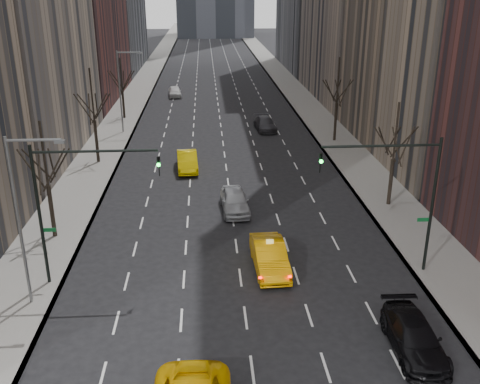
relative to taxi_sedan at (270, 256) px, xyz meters
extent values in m
cube|color=slate|center=(-14.03, 57.14, -0.78)|extent=(4.50, 320.00, 0.15)
cube|color=slate|center=(10.47, 57.14, -0.78)|extent=(4.50, 320.00, 0.15)
cylinder|color=black|center=(-13.78, 5.14, 1.08)|extent=(0.28, 0.28, 3.57)
cylinder|color=black|center=(-13.78, 5.14, 4.99)|extent=(0.16, 0.16, 4.25)
cylinder|color=black|center=(-13.63, 5.98, 4.09)|extent=(0.42, 1.80, 2.52)
cylinder|color=black|center=(-12.97, 5.43, 4.09)|extent=(1.74, 0.72, 2.52)
cylinder|color=black|center=(-13.12, 4.58, 4.09)|extent=(1.46, 1.25, 2.52)
cylinder|color=black|center=(-13.93, 4.29, 4.09)|extent=(0.42, 1.80, 2.52)
cylinder|color=black|center=(-14.59, 4.84, 4.09)|extent=(1.74, 0.72, 2.52)
cylinder|color=black|center=(-14.44, 5.69, 4.09)|extent=(1.46, 1.25, 2.52)
cylinder|color=black|center=(-13.78, 21.14, 1.29)|extent=(0.28, 0.28, 3.99)
cylinder|color=black|center=(-13.78, 21.14, 5.66)|extent=(0.16, 0.16, 4.75)
cylinder|color=black|center=(-13.63, 21.98, 4.51)|extent=(0.42, 1.80, 2.52)
cylinder|color=black|center=(-12.97, 21.43, 4.51)|extent=(1.74, 0.72, 2.52)
cylinder|color=black|center=(-13.12, 20.58, 4.51)|extent=(1.46, 1.25, 2.52)
cylinder|color=black|center=(-13.93, 20.29, 4.51)|extent=(0.42, 1.80, 2.52)
cylinder|color=black|center=(-14.59, 20.84, 4.51)|extent=(1.74, 0.72, 2.52)
cylinder|color=black|center=(-14.44, 21.69, 4.51)|extent=(1.46, 1.25, 2.52)
cylinder|color=black|center=(-13.78, 39.14, 0.98)|extent=(0.28, 0.28, 3.36)
cylinder|color=black|center=(-13.78, 39.14, 4.66)|extent=(0.16, 0.16, 4.00)
cylinder|color=black|center=(-13.63, 39.98, 3.88)|extent=(0.42, 1.80, 2.52)
cylinder|color=black|center=(-12.97, 39.43, 3.88)|extent=(1.74, 0.72, 2.52)
cylinder|color=black|center=(-13.12, 38.58, 3.88)|extent=(1.46, 1.25, 2.52)
cylinder|color=black|center=(-13.93, 38.29, 3.88)|extent=(0.42, 1.80, 2.52)
cylinder|color=black|center=(-14.59, 38.84, 3.88)|extent=(1.74, 0.72, 2.52)
cylinder|color=black|center=(-14.44, 39.69, 3.88)|extent=(1.46, 1.25, 2.52)
cylinder|color=black|center=(10.22, 9.14, 1.08)|extent=(0.28, 0.28, 3.57)
cylinder|color=black|center=(10.22, 9.14, 4.99)|extent=(0.16, 0.16, 4.25)
cylinder|color=black|center=(10.37, 9.98, 4.09)|extent=(0.42, 1.80, 2.52)
cylinder|color=black|center=(11.03, 9.43, 4.09)|extent=(1.74, 0.72, 2.52)
cylinder|color=black|center=(10.88, 8.58, 4.09)|extent=(1.46, 1.25, 2.52)
cylinder|color=black|center=(10.07, 8.29, 4.09)|extent=(0.42, 1.80, 2.52)
cylinder|color=black|center=(9.41, 8.84, 4.09)|extent=(1.74, 0.72, 2.52)
cylinder|color=black|center=(9.56, 9.69, 4.09)|extent=(1.46, 1.25, 2.52)
cylinder|color=black|center=(10.22, 27.14, 1.29)|extent=(0.28, 0.28, 3.99)
cylinder|color=black|center=(10.22, 27.14, 5.66)|extent=(0.16, 0.16, 4.75)
cylinder|color=black|center=(10.37, 27.98, 4.51)|extent=(0.42, 1.80, 2.52)
cylinder|color=black|center=(11.03, 27.43, 4.51)|extent=(1.74, 0.72, 2.52)
cylinder|color=black|center=(10.88, 26.58, 4.51)|extent=(1.46, 1.25, 2.52)
cylinder|color=black|center=(10.07, 26.29, 4.51)|extent=(0.42, 1.80, 2.52)
cylinder|color=black|center=(9.41, 26.84, 4.51)|extent=(1.74, 0.72, 2.52)
cylinder|color=black|center=(9.56, 27.69, 4.51)|extent=(1.46, 1.25, 2.52)
cylinder|color=black|center=(-12.58, -0.86, 3.30)|extent=(0.18, 0.18, 8.00)
cylinder|color=black|center=(-9.33, -0.86, 6.90)|extent=(6.50, 0.14, 0.14)
imported|color=black|center=(-6.08, -0.86, 6.00)|extent=(0.18, 0.22, 1.10)
sphere|color=#0CFF33|center=(-6.08, -1.04, 6.15)|extent=(0.20, 0.20, 0.20)
cube|color=#0C5926|center=(-12.18, -0.86, 2.50)|extent=(0.70, 0.04, 0.22)
cylinder|color=black|center=(9.02, -0.86, 3.30)|extent=(0.18, 0.18, 8.00)
cylinder|color=black|center=(5.77, -0.86, 6.90)|extent=(6.50, 0.14, 0.14)
imported|color=black|center=(2.52, -0.86, 6.00)|extent=(0.18, 0.22, 1.10)
sphere|color=#0CFF33|center=(2.52, -1.04, 6.15)|extent=(0.20, 0.20, 0.20)
cube|color=#0C5926|center=(8.62, -0.86, 2.50)|extent=(0.70, 0.04, 0.22)
cylinder|color=slate|center=(-12.98, -2.86, 3.80)|extent=(0.16, 0.16, 9.00)
cylinder|color=slate|center=(-11.68, -2.86, 8.10)|extent=(2.60, 0.14, 0.14)
cube|color=slate|center=(-10.48, -2.86, 8.00)|extent=(0.50, 0.22, 0.15)
cylinder|color=slate|center=(-12.98, 32.14, 3.80)|extent=(0.16, 0.16, 9.00)
cylinder|color=slate|center=(-11.68, 32.14, 8.10)|extent=(2.60, 0.14, 0.14)
cube|color=slate|center=(-10.48, 32.14, 8.00)|extent=(0.50, 0.22, 0.15)
imported|color=#F0A105|center=(0.00, 0.00, 0.00)|extent=(2.03, 5.26, 1.71)
imported|color=#9FA1A7|center=(-1.56, 8.86, -0.02)|extent=(2.22, 4.99, 1.67)
imported|color=black|center=(5.72, -7.98, -0.11)|extent=(2.23, 5.21, 1.50)
imported|color=yellow|center=(-5.33, 18.66, -0.02)|extent=(2.11, 5.16, 1.66)
imported|color=#323137|center=(3.29, 32.40, -0.11)|extent=(2.54, 5.31, 1.49)
imported|color=silver|center=(-8.12, 53.04, -0.08)|extent=(2.24, 4.69, 1.55)
camera|label=1|loc=(-3.56, -27.75, 14.92)|focal=40.00mm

